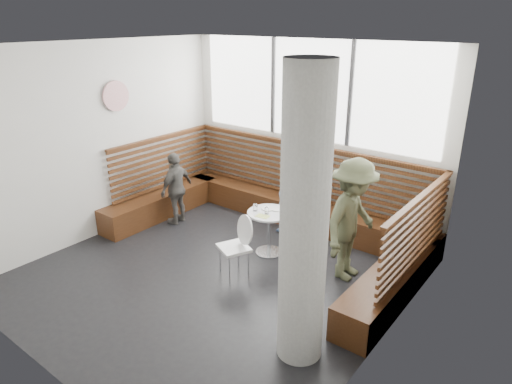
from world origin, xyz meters
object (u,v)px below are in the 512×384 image
Objects in this scene: child_left at (176,188)px; concrete_column at (304,222)px; cafe_table at (269,224)px; adult_man at (352,220)px; child_back at (295,199)px; cafe_chair at (237,240)px.

concrete_column is at bearing 59.41° from child_left.
adult_man is at bearing 6.06° from cafe_table.
adult_man reaches higher than child_left.
child_left is at bearing 94.32° from adult_man.
cafe_table is 0.75m from child_back.
child_back is at bearing 104.34° from child_left.
child_left is (-2.01, -0.79, -0.04)m from child_back.
concrete_column is 3.52× the size of cafe_chair.
concrete_column is 1.95m from adult_man.
child_back is (-1.32, 0.58, -0.19)m from adult_man.
concrete_column reaches higher than cafe_chair.
concrete_column is 1.80× the size of adult_man.
cafe_table is 0.78m from cafe_chair.
child_left reaches higher than cafe_table.
concrete_column is 2.43× the size of child_left.
concrete_column is 2.29× the size of child_back.
child_left is (-3.33, -0.21, -0.23)m from adult_man.
concrete_column is 3.01m from child_back.
child_back is at bearing 114.63° from cafe_chair.
concrete_column is at bearing -55.29° from child_back.
child_left is at bearing -174.79° from cafe_chair.
cafe_chair is 1.51m from child_back.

